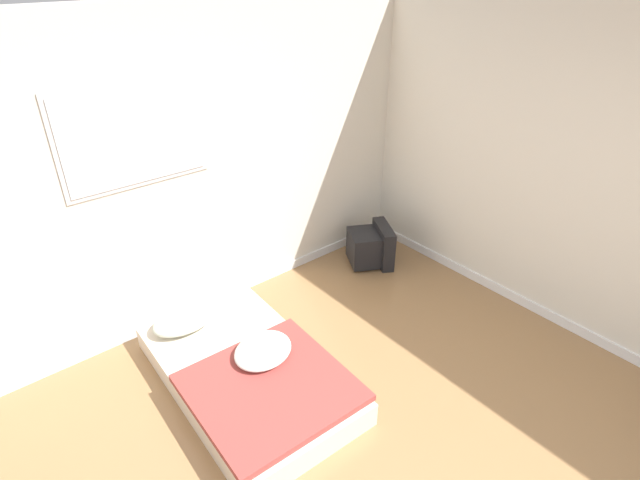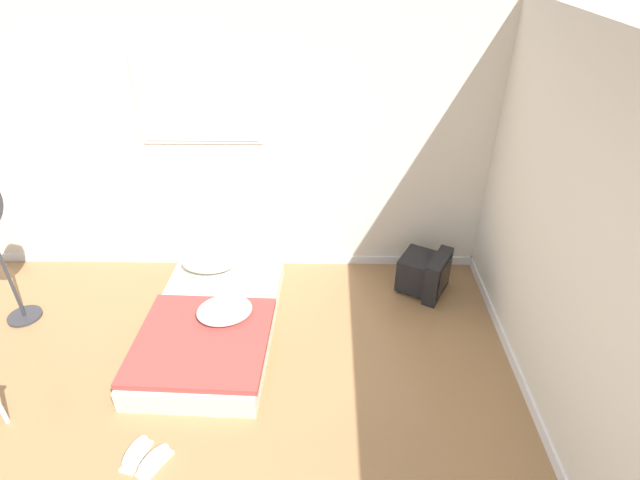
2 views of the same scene
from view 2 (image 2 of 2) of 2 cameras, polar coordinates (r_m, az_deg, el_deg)
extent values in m
cube|color=silver|center=(4.79, -11.34, 10.60)|extent=(7.43, 0.06, 2.60)
cube|color=white|center=(5.34, -9.99, -2.14)|extent=(7.43, 0.02, 0.09)
cube|color=silver|center=(4.65, -13.76, 15.06)|extent=(1.10, 0.01, 0.77)
cube|color=white|center=(4.65, -13.78, 15.04)|extent=(1.03, 0.01, 0.70)
cube|color=beige|center=(4.49, -12.12, -9.25)|extent=(1.10, 1.83, 0.19)
ellipsoid|color=silver|center=(4.94, -12.59, -2.49)|extent=(0.53, 0.36, 0.14)
cube|color=#993D38|center=(4.18, -13.38, -11.03)|extent=(1.10, 1.08, 0.05)
ellipsoid|color=silver|center=(4.31, -10.86, -7.90)|extent=(0.55, 0.50, 0.11)
cube|color=black|center=(4.91, 10.99, -3.51)|extent=(0.43, 0.46, 0.34)
cube|color=black|center=(4.86, 13.31, -4.03)|extent=(0.33, 0.45, 0.42)
cube|color=black|center=(4.84, 14.05, -4.15)|extent=(0.18, 0.32, 0.31)
cube|color=silver|center=(3.86, -20.23, -22.17)|extent=(0.16, 0.28, 0.02)
ellipsoid|color=white|center=(3.82, -20.38, -21.75)|extent=(0.17, 0.28, 0.09)
cube|color=silver|center=(3.78, -18.35, -23.11)|extent=(0.21, 0.27, 0.02)
ellipsoid|color=white|center=(3.75, -18.48, -22.69)|extent=(0.22, 0.28, 0.09)
cylinder|color=#333338|center=(5.32, -30.66, -7.48)|extent=(0.29, 0.29, 0.02)
cylinder|color=#333338|center=(5.06, -32.17, -3.22)|extent=(0.03, 0.03, 0.95)
camera|label=1|loc=(2.44, -71.50, 6.58)|focal=28.00mm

